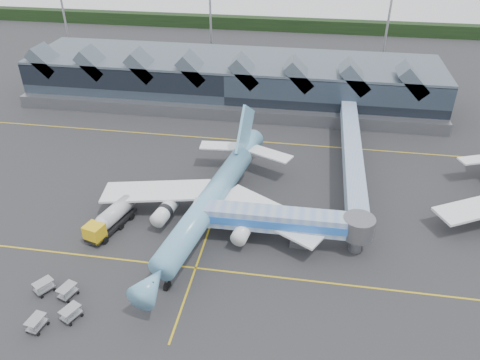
# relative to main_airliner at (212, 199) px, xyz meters

# --- Properties ---
(ground) EXTENTS (260.00, 260.00, 0.00)m
(ground) POSITION_rel_main_airliner_xyz_m (-0.04, -2.37, -3.74)
(ground) COLOR #28282A
(ground) RESTS_ON ground
(taxi_stripes) EXTENTS (120.00, 60.00, 0.01)m
(taxi_stripes) POSITION_rel_main_airliner_xyz_m (-0.04, 7.63, -3.74)
(taxi_stripes) COLOR gold
(taxi_stripes) RESTS_ON ground
(tree_line_far) EXTENTS (260.00, 4.00, 4.00)m
(tree_line_far) POSITION_rel_main_airliner_xyz_m (-0.04, 107.63, -1.74)
(tree_line_far) COLOR black
(tree_line_far) RESTS_ON ground
(terminal) EXTENTS (90.00, 22.25, 12.52)m
(terminal) POSITION_rel_main_airliner_xyz_m (-5.10, 44.98, 1.14)
(terminal) COLOR black
(terminal) RESTS_ON ground
(light_masts) EXTENTS (132.40, 42.56, 22.45)m
(light_masts) POSITION_rel_main_airliner_xyz_m (20.96, 60.43, 8.75)
(light_masts) COLOR gray
(light_masts) RESTS_ON ground
(main_airliner) EXTENTS (33.94, 39.51, 12.73)m
(main_airliner) POSITION_rel_main_airliner_xyz_m (0.00, 0.00, 0.00)
(main_airliner) COLOR #64AACA
(main_airliner) RESTS_ON ground
(jet_bridge) EXTENTS (24.04, 4.15, 5.39)m
(jet_bridge) POSITION_rel_main_airliner_xyz_m (11.62, -3.61, -0.03)
(jet_bridge) COLOR #7591C4
(jet_bridge) RESTS_ON ground
(fuel_truck) EXTENTS (4.74, 9.68, 3.24)m
(fuel_truck) POSITION_rel_main_airliner_xyz_m (-13.65, -4.06, -1.92)
(fuel_truck) COLOR black
(fuel_truck) RESTS_ON ground
(baggage_carts) EXTENTS (7.43, 7.83, 1.55)m
(baggage_carts) POSITION_rel_main_airliner_xyz_m (-14.36, -19.46, -2.87)
(baggage_carts) COLOR #96999E
(baggage_carts) RESTS_ON ground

